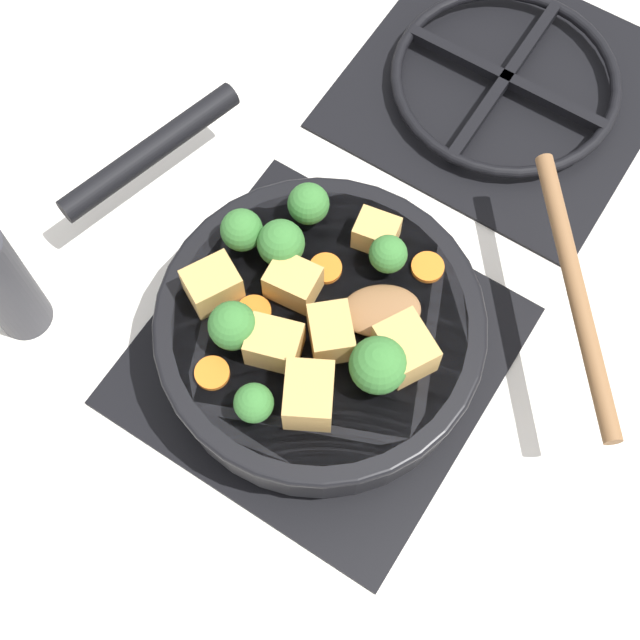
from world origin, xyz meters
TOP-DOWN VIEW (x-y plane):
  - ground_plane at (0.00, 0.00)m, footprint 2.40×2.40m
  - front_burner_grate at (0.00, 0.00)m, footprint 0.31×0.31m
  - rear_burner_grate at (0.00, 0.36)m, footprint 0.31×0.31m
  - skillet_pan at (-0.00, 0.00)m, footprint 0.41×0.30m
  - wooden_spoon at (0.12, 0.10)m, footprint 0.26×0.25m
  - tofu_cube_center_large at (0.02, -0.01)m, footprint 0.05×0.05m
  - tofu_cube_near_handle at (0.08, 0.01)m, footprint 0.06×0.06m
  - tofu_cube_east_chunk at (-0.09, -0.03)m, footprint 0.05×0.05m
  - tofu_cube_west_chunk at (-0.03, 0.01)m, footprint 0.05×0.04m
  - tofu_cube_back_piece at (0.03, -0.07)m, footprint 0.06×0.06m
  - tofu_cube_front_piece at (-0.00, 0.09)m, footprint 0.04×0.03m
  - tofu_cube_mid_small at (-0.02, -0.04)m, footprint 0.05×0.05m
  - broccoli_floret_near_spoon at (-0.05, -0.05)m, footprint 0.04×0.04m
  - broccoli_floret_center_top at (0.02, 0.07)m, footprint 0.03×0.03m
  - broccoli_floret_east_rim at (0.07, -0.02)m, footprint 0.05×0.05m
  - broccoli_floret_west_rim at (-0.06, 0.03)m, footprint 0.04×0.04m
  - broccoli_floret_north_edge at (-0.00, -0.10)m, footprint 0.03×0.03m
  - broccoli_floret_south_cluster at (-0.10, 0.02)m, footprint 0.04×0.04m
  - broccoli_floret_mid_floret at (-0.06, 0.08)m, footprint 0.04×0.04m
  - carrot_slice_orange_thin at (-0.02, 0.04)m, footprint 0.03×0.03m
  - carrot_slice_near_center at (-0.05, -0.02)m, footprint 0.03×0.03m
  - carrot_slice_edge_slice at (-0.05, -0.09)m, footprint 0.03×0.03m
  - carrot_slice_under_broccoli at (0.05, 0.09)m, footprint 0.03×0.03m

SIDE VIEW (x-z plane):
  - ground_plane at x=0.00m, z-range 0.00..0.00m
  - front_burner_grate at x=0.00m, z-range 0.00..0.03m
  - rear_burner_grate at x=0.00m, z-range 0.00..0.03m
  - skillet_pan at x=0.00m, z-range 0.03..0.09m
  - carrot_slice_orange_thin at x=-0.02m, z-range 0.09..0.09m
  - carrot_slice_near_center at x=-0.05m, z-range 0.09..0.09m
  - carrot_slice_edge_slice at x=-0.05m, z-range 0.09..0.09m
  - carrot_slice_under_broccoli at x=0.05m, z-range 0.09..0.09m
  - wooden_spoon at x=0.12m, z-range 0.09..0.10m
  - tofu_cube_front_piece at x=0.00m, z-range 0.09..0.12m
  - tofu_cube_west_chunk at x=-0.03m, z-range 0.09..0.12m
  - tofu_cube_center_large at x=0.02m, z-range 0.09..0.12m
  - tofu_cube_east_chunk at x=-0.09m, z-range 0.09..0.12m
  - tofu_cube_mid_small at x=-0.02m, z-range 0.09..0.12m
  - tofu_cube_near_handle at x=0.08m, z-range 0.09..0.12m
  - tofu_cube_back_piece at x=0.03m, z-range 0.09..0.12m
  - broccoli_floret_north_edge at x=0.00m, z-range 0.09..0.13m
  - broccoli_floret_center_top at x=0.02m, z-range 0.09..0.13m
  - broccoli_floret_mid_floret at x=-0.06m, z-range 0.09..0.13m
  - broccoli_floret_south_cluster at x=-0.10m, z-range 0.09..0.13m
  - broccoli_floret_near_spoon at x=-0.05m, z-range 0.09..0.14m
  - broccoli_floret_west_rim at x=-0.06m, z-range 0.09..0.14m
  - broccoli_floret_east_rim at x=0.07m, z-range 0.09..0.14m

